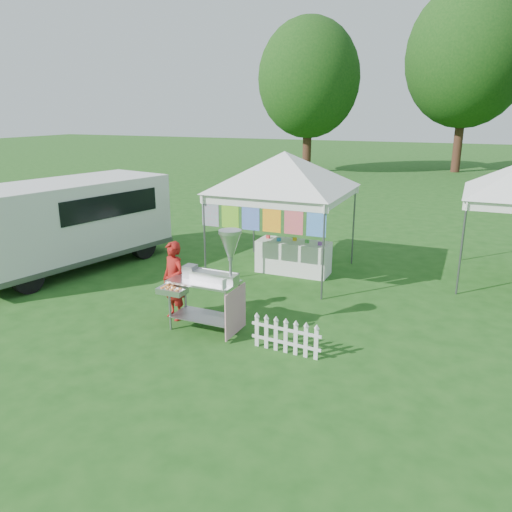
% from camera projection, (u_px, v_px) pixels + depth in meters
% --- Properties ---
extents(ground, '(120.00, 120.00, 0.00)m').
position_uv_depth(ground, '(218.00, 325.00, 9.48)').
color(ground, '#1C4C15').
rests_on(ground, ground).
extents(canopy_main, '(4.24, 4.24, 3.45)m').
position_uv_depth(canopy_main, '(285.00, 152.00, 11.72)').
color(canopy_main, '#59595E').
rests_on(canopy_main, ground).
extents(tree_left, '(6.40, 6.40, 9.53)m').
position_uv_depth(tree_left, '(309.00, 79.00, 31.27)').
color(tree_left, '#351D13').
rests_on(tree_left, ground).
extents(tree_mid, '(7.60, 7.60, 11.52)m').
position_uv_depth(tree_mid, '(468.00, 56.00, 30.99)').
color(tree_mid, '#351D13').
rests_on(tree_mid, ground).
extents(donut_cart, '(1.41, 0.93, 1.94)m').
position_uv_depth(donut_cart, '(213.00, 273.00, 8.88)').
color(donut_cart, gray).
rests_on(donut_cart, ground).
extents(vendor, '(0.66, 0.56, 1.54)m').
position_uv_depth(vendor, '(174.00, 281.00, 9.59)').
color(vendor, maroon).
rests_on(vendor, ground).
extents(cargo_van, '(3.24, 5.66, 2.22)m').
position_uv_depth(cargo_van, '(71.00, 221.00, 12.76)').
color(cargo_van, silver).
rests_on(cargo_van, ground).
extents(picket_fence, '(1.26, 0.11, 0.56)m').
position_uv_depth(picket_fence, '(286.00, 337.00, 8.32)').
color(picket_fence, silver).
rests_on(picket_fence, ground).
extents(display_table, '(1.80, 0.70, 0.81)m').
position_uv_depth(display_table, '(293.00, 257.00, 12.43)').
color(display_table, white).
rests_on(display_table, ground).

